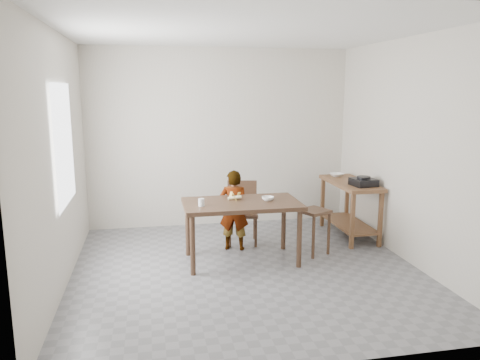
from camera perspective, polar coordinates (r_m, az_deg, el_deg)
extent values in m
cube|color=slate|center=(5.60, 0.80, -11.08)|extent=(4.00, 4.00, 0.04)
cube|color=white|center=(5.23, 0.89, 17.97)|extent=(4.00, 4.00, 0.04)
cube|color=beige|center=(7.22, -2.49, 5.14)|extent=(4.00, 0.04, 2.70)
cube|color=beige|center=(3.32, 8.07, -1.89)|extent=(4.00, 0.04, 2.70)
cube|color=beige|center=(5.22, -21.44, 2.14)|extent=(0.04, 4.00, 2.70)
cube|color=beige|center=(5.99, 20.14, 3.28)|extent=(0.04, 4.00, 2.70)
cube|color=white|center=(5.38, -20.66, 4.06)|extent=(0.02, 1.10, 1.30)
imported|color=white|center=(6.12, -0.77, -3.69)|extent=(0.45, 0.36, 1.06)
cylinder|color=white|center=(5.45, -4.73, -2.72)|extent=(0.09, 0.09, 0.09)
imported|color=white|center=(5.72, 3.41, -2.27)|extent=(0.17, 0.17, 0.05)
imported|color=white|center=(7.15, 11.69, 0.62)|extent=(0.24, 0.24, 0.05)
cube|color=black|center=(6.54, 14.82, -0.25)|extent=(0.33, 0.33, 0.10)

